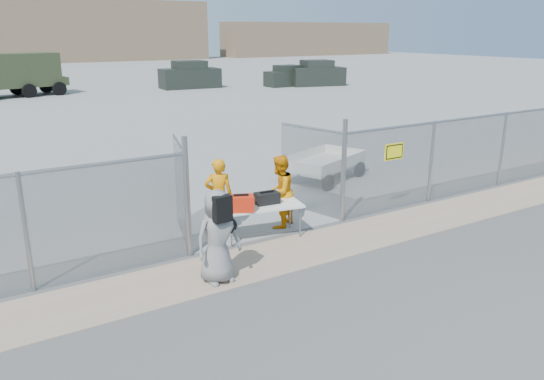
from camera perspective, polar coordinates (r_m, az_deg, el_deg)
ground at (r=10.51m, az=5.77°, el=-8.44°), size 160.00×160.00×0.00m
tarmac_inside at (r=50.06m, az=-25.12°, el=10.09°), size 160.00×80.00×0.01m
dirt_strip at (r=11.25m, az=2.68°, el=-6.60°), size 44.00×1.60×0.01m
distant_hills at (r=86.20m, az=-25.26°, el=15.24°), size 140.00×6.00×9.00m
chain_link_fence at (r=11.66m, az=0.00°, el=0.00°), size 40.00×0.20×2.20m
folding_table at (r=11.85m, az=-1.08°, el=-3.40°), size 1.90×1.08×0.76m
orange_bag at (r=11.34m, az=-3.34°, el=-1.43°), size 0.63×0.53×0.33m
black_duffel at (r=11.80m, az=-0.55°, el=-0.87°), size 0.56×0.36×0.26m
security_worker_left at (r=12.10m, az=-5.74°, el=-0.61°), size 0.75×0.63×1.74m
security_worker_right at (r=12.36m, az=0.81°, el=-0.17°), size 1.06×0.99×1.73m
visitor at (r=9.69m, az=-5.88°, el=-4.99°), size 0.90×0.61×1.77m
utility_trailer at (r=16.57m, az=5.52°, el=2.58°), size 3.97×3.00×0.86m
military_truck at (r=41.95m, az=-25.64°, el=11.08°), size 6.59×3.57×2.98m
parked_vehicle_near at (r=44.22m, az=-8.83°, el=12.14°), size 4.84×2.46×2.13m
parked_vehicle_mid at (r=45.35m, az=1.67°, el=12.16°), size 3.75×1.72×1.69m
parked_vehicle_far at (r=45.95m, az=4.83°, el=12.40°), size 4.92×3.03×2.07m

